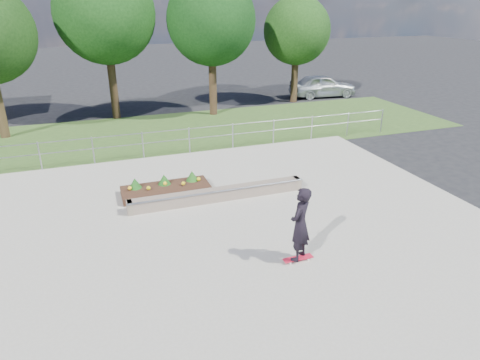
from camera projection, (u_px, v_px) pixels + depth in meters
name	position (u px, v px, depth m)	size (l,w,h in m)	color
ground	(251.00, 235.00, 12.34)	(120.00, 120.00, 0.00)	black
grass_verge	(174.00, 132.00, 21.88)	(30.00, 8.00, 0.02)	#2D491D
concrete_slab	(251.00, 234.00, 12.33)	(15.00, 15.00, 0.06)	gray
fence	(189.00, 137.00, 18.55)	(20.06, 0.06, 1.20)	gray
tree_mid_left	(105.00, 14.00, 22.41)	(5.25, 5.25, 8.25)	black
tree_mid_right	(211.00, 21.00, 23.39)	(4.90, 4.90, 7.70)	black
tree_far_right	(297.00, 31.00, 26.85)	(4.20, 4.20, 6.60)	black
grind_ledge	(219.00, 194.00, 14.29)	(6.00, 0.44, 0.43)	#68584C
planter_bed	(166.00, 188.00, 14.83)	(3.00, 1.20, 0.61)	black
skateboarder	(300.00, 224.00, 10.61)	(0.85, 0.82, 2.04)	silver
parked_car	(323.00, 86.00, 29.74)	(1.84, 4.58, 1.56)	#A6ABB0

